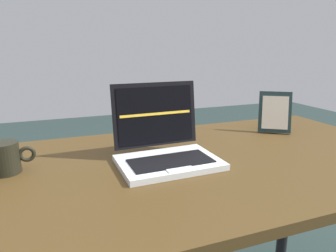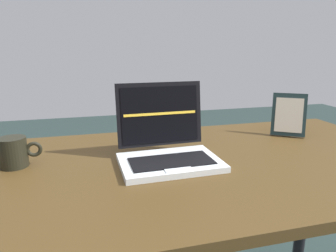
{
  "view_description": "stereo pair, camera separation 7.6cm",
  "coord_description": "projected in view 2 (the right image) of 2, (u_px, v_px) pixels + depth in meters",
  "views": [
    {
      "loc": [
        -0.37,
        -0.73,
        1.04
      ],
      "look_at": [
        -0.11,
        -0.04,
        0.85
      ],
      "focal_mm": 32.29,
      "sensor_mm": 36.0,
      "label": 1
    },
    {
      "loc": [
        -0.3,
        -0.75,
        1.04
      ],
      "look_at": [
        -0.11,
        -0.04,
        0.85
      ],
      "focal_mm": 32.29,
      "sensor_mm": 36.0,
      "label": 2
    }
  ],
  "objects": [
    {
      "name": "photo_frame",
      "position": [
        289.0,
        115.0,
        1.08
      ],
      "size": [
        0.13,
        0.11,
        0.15
      ],
      "color": "black",
      "rests_on": "desk"
    },
    {
      "name": "desk",
      "position": [
        202.0,
        192.0,
        0.88
      ],
      "size": [
        1.36,
        0.71,
        0.74
      ],
      "color": "#443016",
      "rests_on": "ground"
    },
    {
      "name": "laptop_front",
      "position": [
        167.0,
        147.0,
        0.84
      ],
      "size": [
        0.27,
        0.22,
        0.21
      ],
      "color": "silver",
      "rests_on": "desk"
    },
    {
      "name": "coffee_mug",
      "position": [
        14.0,
        152.0,
        0.8
      ],
      "size": [
        0.11,
        0.07,
        0.08
      ],
      "color": "black",
      "rests_on": "desk"
    }
  ]
}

